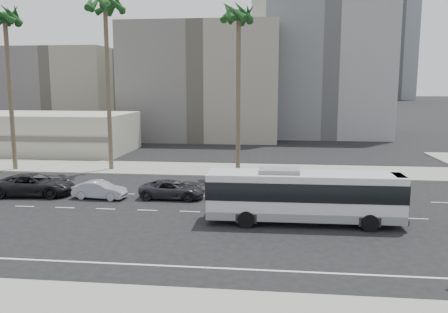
# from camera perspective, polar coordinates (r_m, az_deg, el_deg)

# --- Properties ---
(ground) EXTENTS (700.00, 700.00, 0.00)m
(ground) POSITION_cam_1_polar(r_m,az_deg,el_deg) (31.04, 6.74, -7.21)
(ground) COLOR black
(ground) RESTS_ON ground
(sidewalk_north) EXTENTS (120.00, 7.00, 0.15)m
(sidewalk_north) POSITION_cam_1_polar(r_m,az_deg,el_deg) (46.12, 6.68, -1.79)
(sidewalk_north) COLOR gray
(sidewalk_north) RESTS_ON ground
(commercial_low) EXTENTS (22.00, 12.16, 5.00)m
(commercial_low) POSITION_cam_1_polar(r_m,az_deg,el_deg) (63.54, -21.50, 2.79)
(commercial_low) COLOR #B1AD9B
(commercial_low) RESTS_ON ground
(midrise_beige_west) EXTENTS (24.00, 18.00, 18.00)m
(midrise_beige_west) POSITION_cam_1_polar(r_m,az_deg,el_deg) (75.75, -2.48, 9.21)
(midrise_beige_west) COLOR slate
(midrise_beige_west) RESTS_ON ground
(midrise_gray_center) EXTENTS (20.00, 20.00, 26.00)m
(midrise_gray_center) POSITION_cam_1_polar(r_m,az_deg,el_deg) (82.36, 12.49, 11.78)
(midrise_gray_center) COLOR slate
(midrise_gray_center) RESTS_ON ground
(midrise_beige_far) EXTENTS (18.00, 16.00, 15.00)m
(midrise_beige_far) POSITION_cam_1_polar(r_m,az_deg,el_deg) (88.31, -19.01, 7.72)
(midrise_beige_far) COLOR slate
(midrise_beige_far) RESTS_ON ground
(civic_tower) EXTENTS (42.00, 42.00, 129.00)m
(civic_tower) POSITION_cam_1_polar(r_m,az_deg,el_deg) (281.46, 6.30, 15.02)
(civic_tower) COLOR beige
(civic_tower) RESTS_ON ground
(highrise_right) EXTENTS (26.00, 26.00, 70.00)m
(highrise_right) POSITION_cam_1_polar(r_m,az_deg,el_deg) (265.06, 16.81, 14.26)
(highrise_right) COLOR slate
(highrise_right) RESTS_ON ground
(highrise_far) EXTENTS (22.00, 22.00, 60.00)m
(highrise_far) POSITION_cam_1_polar(r_m,az_deg,el_deg) (298.99, 20.55, 12.46)
(highrise_far) COLOR slate
(highrise_far) RESTS_ON ground
(city_bus) EXTENTS (12.07, 2.95, 3.46)m
(city_bus) POSITION_cam_1_polar(r_m,az_deg,el_deg) (28.92, 9.93, -4.76)
(city_bus) COLOR silver
(city_bus) RESTS_ON ground
(car_a) EXTENTS (2.31, 4.99, 1.38)m
(car_a) POSITION_cam_1_polar(r_m,az_deg,el_deg) (35.19, -6.47, -4.11)
(car_a) COLOR #26262B
(car_a) RESTS_ON ground
(car_b) EXTENTS (1.76, 4.17, 1.34)m
(car_b) POSITION_cam_1_polar(r_m,az_deg,el_deg) (36.17, -15.26, -4.05)
(car_b) COLOR #9599A3
(car_b) RESTS_ON ground
(car_c) EXTENTS (3.40, 6.38, 1.71)m
(car_c) POSITION_cam_1_polar(r_m,az_deg,el_deg) (38.83, -22.63, -3.27)
(car_c) COLOR black
(car_c) RESTS_ON ground
(palm_near) EXTENTS (4.79, 4.79, 16.14)m
(palm_near) POSITION_cam_1_polar(r_m,az_deg,el_deg) (43.74, 1.84, 16.84)
(palm_near) COLOR brown
(palm_near) RESTS_ON ground
(palm_mid) EXTENTS (5.73, 5.73, 17.67)m
(palm_mid) POSITION_cam_1_polar(r_m,az_deg,el_deg) (47.71, -14.64, 17.44)
(palm_mid) COLOR brown
(palm_mid) RESTS_ON ground
(palm_far) EXTENTS (4.73, 4.73, 16.28)m
(palm_far) POSITION_cam_1_polar(r_m,az_deg,el_deg) (50.81, -25.71, 15.07)
(palm_far) COLOR brown
(palm_far) RESTS_ON ground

